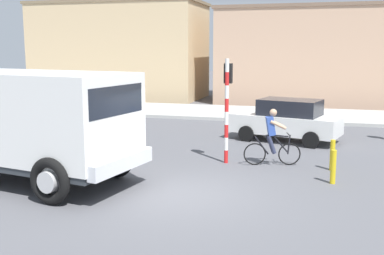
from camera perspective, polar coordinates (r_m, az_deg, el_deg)
ground_plane at (r=11.53m, az=-0.96°, el=-8.03°), size 120.00×120.00×0.00m
sidewalk_far at (r=24.94m, az=8.29°, el=1.69°), size 80.00×5.00×0.16m
truck_foreground at (r=12.78m, az=-18.56°, el=0.90°), size 5.76×3.52×2.90m
cyclist at (r=14.23m, az=9.77°, el=-1.16°), size 1.68×0.61×1.72m
traffic_light_pole at (r=14.24m, az=4.34°, el=3.85°), size 0.24×0.43×3.20m
car_red_near at (r=18.09m, az=11.50°, el=0.94°), size 4.30×2.64×1.60m
bollard_near at (r=12.74m, az=16.88°, el=-4.63°), size 0.14×0.14×0.90m
bollard_far at (r=14.10m, az=16.79°, el=-3.26°), size 0.14×0.14×0.90m
building_corner_left at (r=34.06m, az=-8.77°, el=9.28°), size 11.94×5.76×6.65m
building_mid_block at (r=31.87m, az=14.14°, el=8.56°), size 11.52×7.23×6.08m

